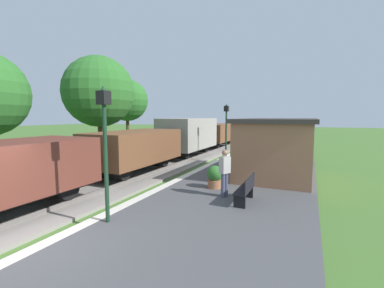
{
  "coord_description": "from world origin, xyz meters",
  "views": [
    {
      "loc": [
        5.83,
        -3.55,
        3.15
      ],
      "look_at": [
        0.22,
        9.0,
        1.69
      ],
      "focal_mm": 24.69,
      "sensor_mm": 36.0,
      "label": 1
    }
  ],
  "objects_px": {
    "freight_train": "(168,142)",
    "tree_field_left": "(127,100)",
    "station_hut": "(277,147)",
    "potted_planter": "(215,176)",
    "tree_trackside_far": "(99,92)",
    "person_waiting": "(225,171)",
    "lamp_post_near": "(105,129)",
    "bench_down_platform": "(277,154)",
    "bench_near_hut": "(246,189)",
    "lamp_post_far": "(226,121)"
  },
  "relations": [
    {
      "from": "freight_train",
      "to": "station_hut",
      "type": "distance_m",
      "value": 6.91
    },
    {
      "from": "station_hut",
      "to": "bench_near_hut",
      "type": "relative_size",
      "value": 3.87
    },
    {
      "from": "freight_train",
      "to": "tree_field_left",
      "type": "distance_m",
      "value": 8.24
    },
    {
      "from": "freight_train",
      "to": "potted_planter",
      "type": "xyz_separation_m",
      "value": [
        4.8,
        -4.78,
        -0.76
      ]
    },
    {
      "from": "freight_train",
      "to": "station_hut",
      "type": "bearing_deg",
      "value": -10.09
    },
    {
      "from": "station_hut",
      "to": "tree_trackside_far",
      "type": "distance_m",
      "value": 11.07
    },
    {
      "from": "freight_train",
      "to": "tree_field_left",
      "type": "relative_size",
      "value": 4.11
    },
    {
      "from": "potted_planter",
      "to": "person_waiting",
      "type": "bearing_deg",
      "value": -53.44
    },
    {
      "from": "lamp_post_far",
      "to": "tree_trackside_far",
      "type": "relative_size",
      "value": 0.54
    },
    {
      "from": "freight_train",
      "to": "bench_down_platform",
      "type": "relative_size",
      "value": 17.33
    },
    {
      "from": "station_hut",
      "to": "lamp_post_near",
      "type": "relative_size",
      "value": 1.57
    },
    {
      "from": "station_hut",
      "to": "potted_planter",
      "type": "distance_m",
      "value": 4.19
    },
    {
      "from": "lamp_post_far",
      "to": "tree_field_left",
      "type": "xyz_separation_m",
      "value": [
        -9.67,
        2.28,
        1.71
      ]
    },
    {
      "from": "station_hut",
      "to": "bench_down_platform",
      "type": "xyz_separation_m",
      "value": [
        -0.43,
        3.94,
        -0.93
      ]
    },
    {
      "from": "bench_down_platform",
      "to": "tree_field_left",
      "type": "xyz_separation_m",
      "value": [
        -12.79,
        1.45,
        3.79
      ]
    },
    {
      "from": "freight_train",
      "to": "lamp_post_far",
      "type": "xyz_separation_m",
      "value": [
        3.26,
        1.9,
        1.32
      ]
    },
    {
      "from": "freight_train",
      "to": "lamp_post_near",
      "type": "height_order",
      "value": "lamp_post_near"
    },
    {
      "from": "freight_train",
      "to": "person_waiting",
      "type": "height_order",
      "value": "freight_train"
    },
    {
      "from": "freight_train",
      "to": "tree_field_left",
      "type": "height_order",
      "value": "tree_field_left"
    },
    {
      "from": "station_hut",
      "to": "potted_planter",
      "type": "bearing_deg",
      "value": -119.26
    },
    {
      "from": "person_waiting",
      "to": "potted_planter",
      "type": "relative_size",
      "value": 1.87
    },
    {
      "from": "person_waiting",
      "to": "tree_field_left",
      "type": "relative_size",
      "value": 0.27
    },
    {
      "from": "freight_train",
      "to": "bench_near_hut",
      "type": "xyz_separation_m",
      "value": [
        6.37,
        -6.09,
        -0.76
      ]
    },
    {
      "from": "bench_down_platform",
      "to": "tree_trackside_far",
      "type": "height_order",
      "value": "tree_trackside_far"
    },
    {
      "from": "person_waiting",
      "to": "tree_trackside_far",
      "type": "height_order",
      "value": "tree_trackside_far"
    },
    {
      "from": "person_waiting",
      "to": "tree_field_left",
      "type": "xyz_separation_m",
      "value": [
        -11.92,
        9.91,
        3.33
      ]
    },
    {
      "from": "bench_down_platform",
      "to": "person_waiting",
      "type": "bearing_deg",
      "value": -95.84
    },
    {
      "from": "station_hut",
      "to": "bench_near_hut",
      "type": "distance_m",
      "value": 4.99
    },
    {
      "from": "bench_near_hut",
      "to": "tree_field_left",
      "type": "distance_m",
      "value": 16.84
    },
    {
      "from": "bench_down_platform",
      "to": "lamp_post_far",
      "type": "bearing_deg",
      "value": -165.08
    },
    {
      "from": "bench_down_platform",
      "to": "tree_field_left",
      "type": "relative_size",
      "value": 0.24
    },
    {
      "from": "lamp_post_near",
      "to": "tree_trackside_far",
      "type": "distance_m",
      "value": 10.38
    },
    {
      "from": "station_hut",
      "to": "tree_trackside_far",
      "type": "height_order",
      "value": "tree_trackside_far"
    },
    {
      "from": "freight_train",
      "to": "station_hut",
      "type": "relative_size",
      "value": 4.48
    },
    {
      "from": "freight_train",
      "to": "tree_field_left",
      "type": "xyz_separation_m",
      "value": [
        -6.42,
        4.18,
        3.03
      ]
    },
    {
      "from": "freight_train",
      "to": "tree_trackside_far",
      "type": "height_order",
      "value": "tree_trackside_far"
    },
    {
      "from": "bench_near_hut",
      "to": "potted_planter",
      "type": "distance_m",
      "value": 2.05
    },
    {
      "from": "station_hut",
      "to": "person_waiting",
      "type": "bearing_deg",
      "value": -105.98
    },
    {
      "from": "station_hut",
      "to": "potted_planter",
      "type": "relative_size",
      "value": 6.33
    },
    {
      "from": "bench_down_platform",
      "to": "bench_near_hut",
      "type": "bearing_deg",
      "value": -90.0
    },
    {
      "from": "station_hut",
      "to": "tree_field_left",
      "type": "bearing_deg",
      "value": 157.8
    },
    {
      "from": "bench_down_platform",
      "to": "lamp_post_near",
      "type": "relative_size",
      "value": 0.41
    },
    {
      "from": "lamp_post_far",
      "to": "tree_trackside_far",
      "type": "distance_m",
      "value": 8.26
    },
    {
      "from": "bench_near_hut",
      "to": "lamp_post_far",
      "type": "relative_size",
      "value": 0.41
    },
    {
      "from": "station_hut",
      "to": "tree_field_left",
      "type": "xyz_separation_m",
      "value": [
        -13.22,
        5.39,
        2.86
      ]
    },
    {
      "from": "bench_near_hut",
      "to": "tree_trackside_far",
      "type": "bearing_deg",
      "value": 157.7
    },
    {
      "from": "bench_down_platform",
      "to": "person_waiting",
      "type": "xyz_separation_m",
      "value": [
        -0.86,
        -8.46,
        0.46
      ]
    },
    {
      "from": "person_waiting",
      "to": "potted_planter",
      "type": "distance_m",
      "value": 1.27
    },
    {
      "from": "freight_train",
      "to": "lamp_post_near",
      "type": "relative_size",
      "value": 7.03
    },
    {
      "from": "potted_planter",
      "to": "lamp_post_near",
      "type": "relative_size",
      "value": 0.25
    }
  ]
}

